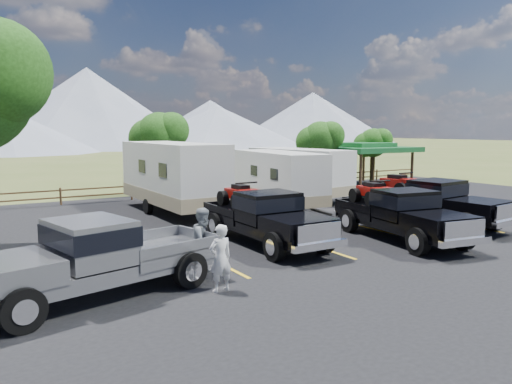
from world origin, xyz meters
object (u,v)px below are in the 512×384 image
rig_right (431,201)px  trailer_right (299,173)px  pickup_silver (97,257)px  person_a (220,258)px  trailer_center (278,179)px  trailer_left (173,176)px  rig_center (400,213)px  person_b (204,241)px  rig_left (264,216)px  pavilion (363,148)px

rig_right → trailer_right: 9.61m
pickup_silver → person_a: bearing=53.8°
trailer_right → trailer_center: bearing=-150.3°
trailer_left → rig_center: bearing=-64.0°
trailer_left → person_b: size_ratio=5.19×
pickup_silver → rig_left: bearing=99.8°
person_a → pavilion: bearing=-145.0°
rig_left → trailer_center: bearing=52.8°
rig_left → trailer_right: trailer_right is taller
pavilion → rig_center: 18.55m
trailer_right → rig_center: bearing=-114.0°
rig_right → trailer_left: size_ratio=0.68×
rig_left → person_a: bearing=-133.8°
rig_right → person_b: 11.74m
trailer_left → pickup_silver: bearing=-120.6°
person_a → person_b: 1.74m
person_a → person_b: (0.34, 1.70, 0.08)m
trailer_left → pavilion: bearing=13.8°
rig_left → trailer_center: (5.04, 6.59, 0.52)m
rig_center → trailer_center: trailer_center is taller
trailer_center → trailer_right: size_ratio=1.00×
rig_left → rig_center: size_ratio=0.97×
rig_center → trailer_right: (3.25, 10.93, 0.54)m
pavilion → rig_center: (-11.58, -14.39, -1.71)m
trailer_center → person_b: 12.32m
rig_center → trailer_center: 8.67m
pickup_silver → rig_center: bearing=80.8°
rig_center → trailer_right: size_ratio=0.77×
rig_right → person_a: 12.42m
trailer_center → trailer_left: bearing=170.5°
pavilion → rig_left: bearing=-143.0°
pavilion → rig_left: 20.57m
rig_left → person_b: 4.16m
trailer_left → pickup_silver: (-6.40, -10.91, -0.80)m
rig_left → pickup_silver: size_ratio=0.94×
rig_center → person_b: 8.28m
rig_left → trailer_left: (-0.25, 8.16, 0.79)m
rig_right → pickup_silver: bearing=-178.1°
rig_right → trailer_center: bearing=107.1°
rig_right → trailer_right: trailer_right is taller
person_a → rig_left: bearing=-137.8°
rig_left → pickup_silver: (-6.65, -2.75, -0.01)m
trailer_center → person_a: 13.81m
rig_left → rig_center: (4.79, -2.05, -0.01)m
rig_center → pavilion: bearing=59.9°
pavilion → rig_left: pavilion is taller
rig_left → rig_right: (8.15, -0.72, 0.03)m
trailer_center → rig_left: bearing=-120.4°
trailer_left → trailer_center: 5.52m
pavilion → rig_center: pavilion is taller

